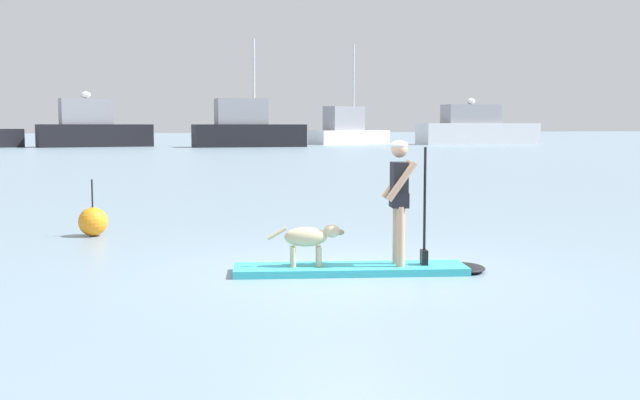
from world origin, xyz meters
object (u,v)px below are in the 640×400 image
moored_boat_far_starboard (247,129)px  moored_boat_starboard (476,129)px  dog (309,238)px  moored_boat_port (347,130)px  moored_boat_far_port (93,129)px  marker_buoy (93,222)px  paddleboard (367,269)px  person_paddler (400,194)px

moored_boat_far_starboard → moored_boat_starboard: size_ratio=0.80×
dog → moored_boat_port: (33.03, 67.31, 1.00)m
moored_boat_far_starboard → moored_boat_starboard: 25.59m
moored_boat_far_port → moored_boat_starboard: 38.88m
moored_boat_far_port → marker_buoy: size_ratio=10.16×
paddleboard → moored_boat_far_port: (6.09, 67.34, 1.61)m
paddleboard → person_paddler: (0.42, -0.15, 1.01)m
moored_boat_far_starboard → person_paddler: bearing=-106.8°
person_paddler → moored_boat_far_port: bearing=85.2°
dog → moored_boat_port: bearing=63.9°
moored_boat_far_port → moored_boat_starboard: moored_boat_far_port is taller
paddleboard → dog: bearing=160.4°
marker_buoy → moored_boat_far_port: bearing=81.8°
moored_boat_port → person_paddler: bearing=-115.2°
moored_boat_far_starboard → marker_buoy: moored_boat_far_starboard is taller
moored_boat_starboard → paddleboard: bearing=-125.8°
paddleboard → moored_boat_port: moored_boat_port is taller
dog → moored_boat_port: 74.99m
moored_boat_far_port → moored_boat_far_starboard: (12.90, -6.12, -0.01)m
marker_buoy → moored_boat_far_starboard: bearing=68.7°
moored_boat_starboard → moored_boat_far_port: bearing=171.9°
moored_boat_far_port → moored_boat_port: moored_boat_port is taller
moored_boat_far_port → dog: bearing=-95.8°
moored_boat_far_starboard → dog: bearing=-107.9°
marker_buoy → dog: bearing=-66.9°
dog → moored_boat_starboard: moored_boat_starboard is taller
paddleboard → marker_buoy: marker_buoy is taller
paddleboard → moored_boat_far_port: moored_boat_far_port is taller
paddleboard → moored_boat_far_starboard: 64.12m
marker_buoy → moored_boat_port: bearing=60.6°
moored_boat_far_port → marker_buoy: bearing=-98.2°
paddleboard → moored_boat_far_port: 67.63m
moored_boat_far_starboard → marker_buoy: 60.14m
person_paddler → moored_boat_port: (31.88, 67.72, 0.42)m
paddleboard → moored_boat_port: size_ratio=0.33×
moored_boat_far_port → marker_buoy: (-8.93, -62.14, -1.40)m
dog → marker_buoy: bearing=113.1°
person_paddler → marker_buoy: (-3.26, 5.35, -0.80)m
dog → paddleboard: bearing=-19.6°
dog → moored_boat_far_starboard: 64.08m
moored_boat_port → dog: bearing=-116.1°
moored_boat_far_port → moored_boat_starboard: (38.49, -5.51, -0.08)m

